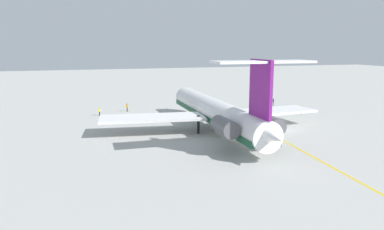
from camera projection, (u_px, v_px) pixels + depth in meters
name	position (u px, v px, depth m)	size (l,w,h in m)	color
ground	(283.00, 130.00, 62.42)	(358.79, 358.79, 0.00)	#ADADA8
main_jetliner	(217.00, 112.00, 59.92)	(42.98, 38.20, 12.53)	white
ground_crew_near_nose	(99.00, 110.00, 74.74)	(0.33, 0.35, 1.77)	black
ground_crew_near_tail	(273.00, 101.00, 87.73)	(0.30, 0.37, 1.76)	black
ground_crew_portside	(302.00, 109.00, 76.54)	(0.29, 0.44, 1.81)	black
ground_crew_starboard	(127.00, 106.00, 79.57)	(0.28, 0.45, 1.78)	black
taxiway_centreline	(259.00, 127.00, 64.30)	(96.70, 0.36, 0.01)	gold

